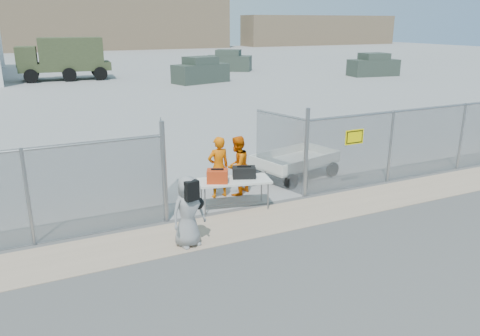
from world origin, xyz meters
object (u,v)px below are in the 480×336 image
folding_table (234,194)px  utility_trailer (295,164)px  security_worker_right (237,166)px  visitor (188,211)px  security_worker_left (218,167)px

folding_table → utility_trailer: utility_trailer is taller
security_worker_right → utility_trailer: 2.45m
security_worker_right → utility_trailer: (2.32, 0.66, -0.43)m
utility_trailer → visitor: bearing=-160.5°
visitor → utility_trailer: bearing=21.4°
visitor → utility_trailer: (4.63, 3.09, -0.38)m
security_worker_left → security_worker_right: size_ratio=1.03×
folding_table → security_worker_right: (0.51, 0.92, 0.45)m
folding_table → utility_trailer: 3.24m
security_worker_left → security_worker_right: bearing=176.1°
security_worker_left → visitor: size_ratio=1.09×
security_worker_right → utility_trailer: security_worker_right is taller
folding_table → utility_trailer: size_ratio=0.55×
security_worker_right → security_worker_left: bearing=-33.9°
security_worker_right → visitor: bearing=14.1°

